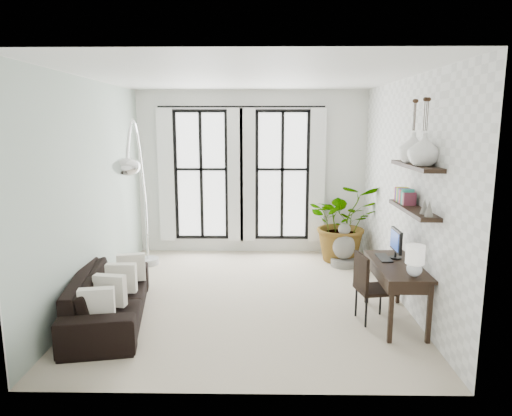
{
  "coord_description": "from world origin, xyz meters",
  "views": [
    {
      "loc": [
        0.22,
        -6.49,
        2.57
      ],
      "look_at": [
        0.12,
        0.3,
        1.3
      ],
      "focal_mm": 32.0,
      "sensor_mm": 36.0,
      "label": 1
    }
  ],
  "objects_px": {
    "plant": "(344,222)",
    "desk_chair": "(368,283)",
    "desk": "(397,269)",
    "sofa": "(109,297)",
    "buddha": "(344,248)",
    "arc_lamp": "(136,158)"
  },
  "relations": [
    {
      "from": "desk",
      "to": "desk_chair",
      "type": "xyz_separation_m",
      "value": [
        -0.35,
        0.05,
        -0.21
      ]
    },
    {
      "from": "buddha",
      "to": "desk",
      "type": "bearing_deg",
      "value": -83.93
    },
    {
      "from": "sofa",
      "to": "desk",
      "type": "xyz_separation_m",
      "value": [
        3.75,
        -0.04,
        0.41
      ]
    },
    {
      "from": "sofa",
      "to": "desk_chair",
      "type": "xyz_separation_m",
      "value": [
        3.4,
        0.01,
        0.2
      ]
    },
    {
      "from": "plant",
      "to": "desk_chair",
      "type": "distance_m",
      "value": 2.72
    },
    {
      "from": "desk",
      "to": "desk_chair",
      "type": "distance_m",
      "value": 0.41
    },
    {
      "from": "desk_chair",
      "to": "buddha",
      "type": "distance_m",
      "value": 2.36
    },
    {
      "from": "desk",
      "to": "arc_lamp",
      "type": "relative_size",
      "value": 0.48
    },
    {
      "from": "desk_chair",
      "to": "desk",
      "type": "bearing_deg",
      "value": -18.34
    },
    {
      "from": "plant",
      "to": "desk_chair",
      "type": "xyz_separation_m",
      "value": [
        -0.14,
        -2.7,
        -0.22
      ]
    },
    {
      "from": "desk",
      "to": "desk_chair",
      "type": "bearing_deg",
      "value": 171.38
    },
    {
      "from": "desk",
      "to": "plant",
      "type": "bearing_deg",
      "value": 94.28
    },
    {
      "from": "plant",
      "to": "buddha",
      "type": "bearing_deg",
      "value": -98.03
    },
    {
      "from": "desk_chair",
      "to": "buddha",
      "type": "height_order",
      "value": "desk_chair"
    },
    {
      "from": "sofa",
      "to": "arc_lamp",
      "type": "bearing_deg",
      "value": -14.78
    },
    {
      "from": "sofa",
      "to": "desk_chair",
      "type": "distance_m",
      "value": 3.4
    },
    {
      "from": "arc_lamp",
      "to": "sofa",
      "type": "bearing_deg",
      "value": -94.72
    },
    {
      "from": "desk",
      "to": "buddha",
      "type": "xyz_separation_m",
      "value": [
        -0.26,
        2.41,
        -0.39
      ]
    },
    {
      "from": "desk",
      "to": "desk_chair",
      "type": "relative_size",
      "value": 1.45
    },
    {
      "from": "desk",
      "to": "arc_lamp",
      "type": "xyz_separation_m",
      "value": [
        -3.64,
        1.27,
        1.32
      ]
    },
    {
      "from": "plant",
      "to": "desk_chair",
      "type": "height_order",
      "value": "plant"
    },
    {
      "from": "buddha",
      "to": "plant",
      "type": "bearing_deg",
      "value": 81.97
    }
  ]
}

